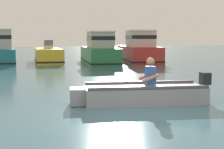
# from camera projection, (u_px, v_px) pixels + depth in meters

# --- Properties ---
(ground_plane) EXTENTS (120.00, 120.00, 0.00)m
(ground_plane) POSITION_uv_depth(u_px,v_px,m) (139.00, 114.00, 7.52)
(ground_plane) COLOR #386070
(rowboat_with_person) EXTENTS (3.73, 1.53, 1.19)m
(rowboat_with_person) POSITION_uv_depth(u_px,v_px,m) (142.00, 94.00, 8.80)
(rowboat_with_person) COLOR gray
(rowboat_with_person) RESTS_ON ground
(moored_boat_teal) EXTENTS (1.99, 5.85, 3.83)m
(moored_boat_teal) POSITION_uv_depth(u_px,v_px,m) (0.00, 51.00, 22.42)
(moored_boat_teal) COLOR #1E727A
(moored_boat_teal) RESTS_ON ground
(moored_boat_yellow) EXTENTS (1.92, 5.27, 1.54)m
(moored_boat_yellow) POSITION_uv_depth(u_px,v_px,m) (48.00, 56.00, 23.45)
(moored_boat_yellow) COLOR gold
(moored_boat_yellow) RESTS_ON ground
(moored_boat_green) EXTENTS (2.48, 6.50, 2.12)m
(moored_boat_green) POSITION_uv_depth(u_px,v_px,m) (99.00, 51.00, 22.28)
(moored_boat_green) COLOR #287042
(moored_boat_green) RESTS_ON ground
(moored_boat_red) EXTENTS (3.13, 6.92, 2.22)m
(moored_boat_red) POSITION_uv_depth(u_px,v_px,m) (139.00, 50.00, 23.90)
(moored_boat_red) COLOR #B72D28
(moored_boat_red) RESTS_ON ground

